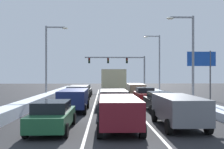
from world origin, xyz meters
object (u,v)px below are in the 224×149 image
sedan_black_right_lane_second (159,101)px  suv_white_center_lane_fourth (110,88)px  roadside_sign_right (201,64)px  street_lamp_right_mid (189,52)px  box_truck_center_lane_third (113,83)px  suv_tan_right_lane_fourth (136,89)px  suv_gray_left_lane_third (79,92)px  sedan_black_left_lane_fourth (84,90)px  suv_maroon_center_lane_nearest (119,110)px  suv_navy_left_lane_second (74,98)px  traffic_light_gantry (123,64)px  sedan_red_right_lane_third (145,95)px  sedan_green_left_lane_nearest (52,116)px  street_lamp_right_far (157,59)px  suv_charcoal_center_lane_second (113,98)px  street_lamp_left_mid (49,55)px  suv_gray_right_lane_nearest (178,108)px

sedan_black_right_lane_second → suv_white_center_lane_fourth: bearing=101.6°
roadside_sign_right → street_lamp_right_mid: bearing=-123.9°
box_truck_center_lane_third → sedan_black_right_lane_second: bearing=-66.1°
suv_tan_right_lane_fourth → suv_gray_left_lane_third: same height
sedan_black_left_lane_fourth → suv_maroon_center_lane_nearest: bearing=-81.0°
suv_tan_right_lane_fourth → street_lamp_right_mid: (4.07, -8.41, 4.01)m
sedan_black_right_lane_second → suv_tan_right_lane_fourth: size_ratio=0.92×
suv_white_center_lane_fourth → suv_navy_left_lane_second: 16.57m
suv_navy_left_lane_second → traffic_light_gantry: traffic_light_gantry is taller
sedan_red_right_lane_third → roadside_sign_right: 7.54m
box_truck_center_lane_third → sedan_black_left_lane_fourth: size_ratio=1.60×
suv_navy_left_lane_second → traffic_light_gantry: 27.27m
sedan_green_left_lane_nearest → street_lamp_right_far: street_lamp_right_far is taller
suv_maroon_center_lane_nearest → suv_charcoal_center_lane_second: (-0.03, 6.78, 0.00)m
street_lamp_right_far → street_lamp_left_mid: bearing=-146.2°
sedan_black_left_lane_fourth → street_lamp_right_mid: bearing=-42.9°
suv_white_center_lane_fourth → street_lamp_right_mid: (7.19, -12.06, 4.01)m
suv_gray_left_lane_third → street_lamp_left_mid: (-3.75, 3.08, 4.08)m
suv_gray_right_lane_nearest → roadside_sign_right: size_ratio=0.89×
suv_navy_left_lane_second → street_lamp_right_mid: size_ratio=0.58×
sedan_green_left_lane_nearest → sedan_black_right_lane_second: bearing=44.1°
roadside_sign_right → street_lamp_left_mid: bearing=173.0°
suv_gray_right_lane_nearest → sedan_black_right_lane_second: (0.31, 6.07, -0.25)m
suv_charcoal_center_lane_second → sedan_green_left_lane_nearest: suv_charcoal_center_lane_second is taller
suv_tan_right_lane_fourth → sedan_green_left_lane_nearest: size_ratio=1.09×
suv_white_center_lane_fourth → suv_navy_left_lane_second: bearing=-101.4°
suv_gray_left_lane_third → traffic_light_gantry: traffic_light_gantry is taller
sedan_red_right_lane_third → suv_gray_left_lane_third: 6.93m
suv_charcoal_center_lane_second → suv_navy_left_lane_second: same height
sedan_black_right_lane_second → sedan_black_left_lane_fourth: size_ratio=1.00×
traffic_light_gantry → roadside_sign_right: bearing=-68.1°
suv_tan_right_lane_fourth → box_truck_center_lane_third: bearing=-121.2°
suv_white_center_lane_fourth → traffic_light_gantry: bearing=75.4°
sedan_red_right_lane_third → box_truck_center_lane_third: box_truck_center_lane_third is taller
box_truck_center_lane_third → sedan_black_left_lane_fourth: box_truck_center_lane_third is taller
suv_gray_right_lane_nearest → suv_gray_left_lane_third: 15.05m
suv_navy_left_lane_second → sedan_black_right_lane_second: bearing=-1.3°
sedan_red_right_lane_third → suv_charcoal_center_lane_second: 7.66m
suv_tan_right_lane_fourth → sedan_red_right_lane_third: bearing=-88.2°
suv_gray_right_lane_nearest → sedan_black_left_lane_fourth: suv_gray_right_lane_nearest is taller
sedan_red_right_lane_third → street_lamp_left_mid: size_ratio=0.53×
sedan_red_right_lane_third → sedan_green_left_lane_nearest: 15.20m
sedan_green_left_lane_nearest → suv_maroon_center_lane_nearest: bearing=-0.3°
suv_tan_right_lane_fourth → suv_navy_left_lane_second: 14.13m
suv_charcoal_center_lane_second → street_lamp_right_far: (7.79, 20.43, 4.34)m
sedan_black_right_lane_second → suv_white_center_lane_fourth: (-3.35, 16.39, 0.25)m
sedan_black_right_lane_second → suv_white_center_lane_fourth: size_ratio=0.92×
suv_maroon_center_lane_nearest → suv_gray_left_lane_third: (-3.40, 14.17, 0.00)m
street_lamp_right_mid → suv_navy_left_lane_second: bearing=-158.2°
suv_charcoal_center_lane_second → suv_white_center_lane_fourth: size_ratio=1.00×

